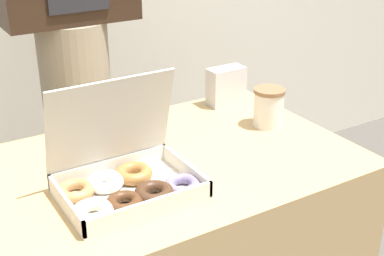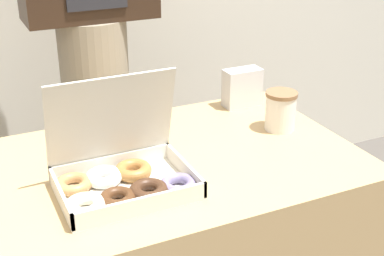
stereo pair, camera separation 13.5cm
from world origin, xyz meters
TOP-DOWN VIEW (x-y plane):
  - donut_box at (-0.14, -0.10)m, footprint 0.36×0.25m
  - coffee_cup at (0.43, 0.04)m, footprint 0.10×0.10m
  - napkin_holder at (0.42, 0.26)m, footprint 0.13×0.06m
  - person_customer at (-0.01, 0.56)m, footprint 0.44×0.24m

SIDE VIEW (x-z plane):
  - donut_box at x=-0.14m, z-range 0.60..0.88m
  - coffee_cup at x=0.43m, z-range 0.70..0.82m
  - napkin_holder at x=0.42m, z-range 0.70..0.83m
  - person_customer at x=-0.01m, z-range 0.07..1.89m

